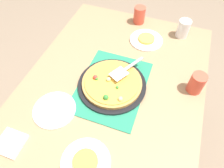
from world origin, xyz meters
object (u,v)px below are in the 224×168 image
Objects in this scene: plate_far_right at (86,162)px; pizza at (112,83)px; cup_near at (197,83)px; pizza_server at (125,69)px; cup_corner at (139,15)px; served_slice_right at (85,161)px; served_slice_left at (146,39)px; napkin_stack at (11,143)px; plate_near_left at (146,40)px; cup_far at (183,29)px; pizza_pan at (112,85)px; plate_side at (54,110)px.

pizza is at bearing -175.52° from plate_far_right.
cup_near is 0.39m from pizza_server.
cup_corner is (-1.05, -0.05, 0.06)m from plate_far_right.
served_slice_right is 0.69m from cup_near.
served_slice_left is 0.92× the size of napkin_stack.
served_slice_left reaches higher than plate_near_left.
served_slice_left is at bearing 29.58° from cup_corner.
served_slice_left is at bearing 173.66° from pizza_server.
served_slice_left and served_slice_right have the same top height.
cup_far is 1.00× the size of napkin_stack.
cup_corner is 0.54m from pizza_server.
served_slice_left reaches higher than plate_far_right.
pizza is at bearing -27.82° from cup_far.
cup_corner reaches higher than plate_near_left.
pizza is 2.75× the size of cup_far.
cup_near is 1.00× the size of napkin_stack.
plate_far_right is at bearing 96.26° from napkin_stack.
cup_corner is (-1.05, -0.05, 0.04)m from served_slice_right.
plate_near_left is 1.83× the size of cup_far.
cup_far is (-1.00, 0.27, 0.04)m from served_slice_right.
napkin_stack is (0.91, -0.41, -0.01)m from served_slice_left.
cup_far is 1.22m from napkin_stack.
pizza_pan is at bearing -175.58° from served_slice_right.
served_slice_right is (0.87, -0.05, 0.01)m from plate_near_left.
served_slice_right is at bearing 90.00° from plate_far_right.
plate_side is 1.83× the size of cup_corner.
napkin_stack is at bearing -31.15° from cup_far.
plate_far_right is at bearing 4.42° from pizza_pan.
served_slice_left is 0.50× the size of pizza_server.
plate_near_left is at bearing -58.42° from cup_far.
pizza_pan is 3.17× the size of cup_near.
served_slice_left is at bearing 176.48° from served_slice_right.
pizza_pan is 1.15× the size of pizza.
cup_corner reaches higher than pizza_server.
pizza is 0.43m from plate_far_right.
plate_side is 0.43m from pizza_server.
pizza_pan is 1.73× the size of plate_near_left.
pizza_pan is at bearing -11.22° from plate_near_left.
plate_near_left is at bearing 173.66° from pizza_server.
plate_side is 0.75m from served_slice_left.
pizza_pan reaches higher than plate_near_left.
napkin_stack is at bearing -83.74° from served_slice_right.
plate_side is (0.25, -0.23, -0.01)m from pizza_pan.
pizza_server is (0.35, -0.04, 0.06)m from plate_near_left.
cup_near is at bearing 128.33° from napkin_stack.
cup_corner is (-0.18, -0.10, 0.04)m from served_slice_left.
plate_far_right is 0.69m from cup_near.
served_slice_left is 0.26m from cup_far.
cup_far is (-0.13, 0.21, 0.06)m from plate_near_left.
napkin_stack is (1.04, -0.63, -0.05)m from cup_far.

